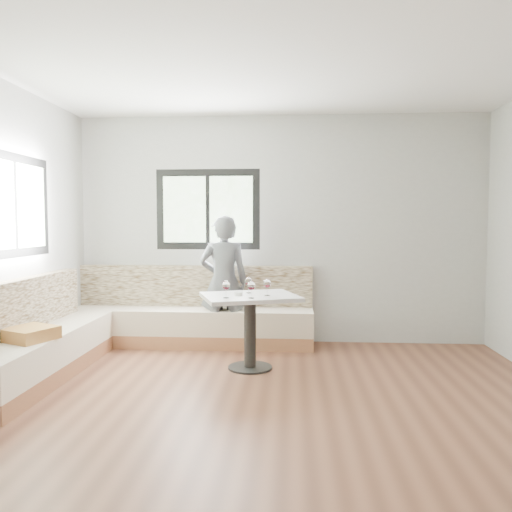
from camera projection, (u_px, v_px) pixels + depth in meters
The scene contains 9 objects.
room at pixel (263, 232), 3.77m from camera, with size 5.01×5.01×2.81m.
banquette at pixel (134, 328), 5.49m from camera, with size 2.90×2.80×0.95m.
table at pixel (250, 313), 5.05m from camera, with size 1.11×0.98×0.76m.
person at pixel (224, 282), 5.91m from camera, with size 0.57×0.38×1.57m, color #515458.
olive_ramekin at pixel (238, 294), 5.00m from camera, with size 0.09×0.09×0.04m.
wine_glass_a at pixel (226, 286), 4.82m from camera, with size 0.08×0.08×0.17m.
wine_glass_b at pixel (251, 286), 4.81m from camera, with size 0.08×0.08×0.17m.
wine_glass_c at pixel (267, 284), 4.98m from camera, with size 0.08×0.08×0.17m.
wine_glass_d at pixel (248, 282), 5.15m from camera, with size 0.08×0.08×0.17m.
Camera 1 is at (0.13, -3.69, 1.49)m, focal length 35.00 mm.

